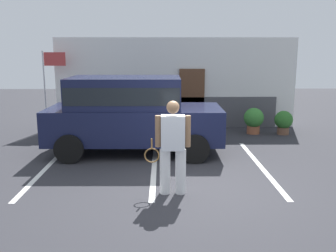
# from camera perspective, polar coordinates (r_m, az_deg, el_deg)

# --- Properties ---
(ground_plane) EXTENTS (40.00, 40.00, 0.00)m
(ground_plane) POSITION_cam_1_polar(r_m,az_deg,el_deg) (7.65, 2.87, -9.53)
(ground_plane) COLOR #2D2D33
(parking_stripe_0) EXTENTS (0.12, 4.40, 0.01)m
(parking_stripe_0) POSITION_cam_1_polar(r_m,az_deg,el_deg) (9.46, -17.88, -5.92)
(parking_stripe_0) COLOR silver
(parking_stripe_0) RESTS_ON ground_plane
(parking_stripe_1) EXTENTS (0.12, 4.40, 0.01)m
(parking_stripe_1) POSITION_cam_1_polar(r_m,az_deg,el_deg) (9.05, -2.11, -6.14)
(parking_stripe_1) COLOR silver
(parking_stripe_1) RESTS_ON ground_plane
(parking_stripe_2) EXTENTS (0.12, 4.40, 0.01)m
(parking_stripe_2) POSITION_cam_1_polar(r_m,az_deg,el_deg) (9.35, 13.84, -5.89)
(parking_stripe_2) COLOR silver
(parking_stripe_2) RESTS_ON ground_plane
(house_frontage) EXTENTS (8.55, 0.40, 3.18)m
(house_frontage) POSITION_cam_1_polar(r_m,az_deg,el_deg) (13.52, 1.23, 6.17)
(house_frontage) COLOR white
(house_frontage) RESTS_ON ground_plane
(parked_suv) EXTENTS (4.62, 2.20, 2.05)m
(parked_suv) POSITION_cam_1_polar(r_m,az_deg,el_deg) (10.05, -5.68, 2.28)
(parked_suv) COLOR #141938
(parked_suv) RESTS_ON ground_plane
(tennis_player_man) EXTENTS (0.93, 0.29, 1.82)m
(tennis_player_man) POSITION_cam_1_polar(r_m,az_deg,el_deg) (7.13, 0.71, -3.13)
(tennis_player_man) COLOR white
(tennis_player_man) RESTS_ON ground_plane
(potted_plant_by_porch) EXTENTS (0.66, 0.66, 0.87)m
(potted_plant_by_porch) POSITION_cam_1_polar(r_m,az_deg,el_deg) (12.78, 12.92, 0.99)
(potted_plant_by_porch) COLOR #9E5638
(potted_plant_by_porch) RESTS_ON ground_plane
(potted_plant_secondary) EXTENTS (0.60, 0.60, 0.79)m
(potted_plant_secondary) POSITION_cam_1_polar(r_m,az_deg,el_deg) (12.93, 17.18, 0.69)
(potted_plant_secondary) COLOR brown
(potted_plant_secondary) RESTS_ON ground_plane
(flag_pole) EXTENTS (0.80, 0.10, 2.72)m
(flag_pole) POSITION_cam_1_polar(r_m,az_deg,el_deg) (13.46, -17.57, 7.37)
(flag_pole) COLOR silver
(flag_pole) RESTS_ON ground_plane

